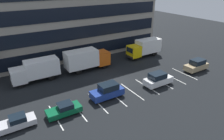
% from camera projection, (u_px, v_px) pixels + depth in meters
% --- Properties ---
extents(ground_plane, '(120.00, 120.00, 0.00)m').
position_uv_depth(ground_plane, '(119.00, 82.00, 31.72)').
color(ground_plane, black).
extents(office_building, '(35.07, 12.73, 18.00)m').
position_uv_depth(office_building, '(71.00, 10.00, 41.87)').
color(office_building, gray).
rests_on(office_building, ground_plane).
extents(lot_markings, '(22.54, 5.40, 0.01)m').
position_uv_depth(lot_markings, '(132.00, 91.00, 29.05)').
color(lot_markings, silver).
rests_on(lot_markings, ground_plane).
extents(box_truck_white, '(7.37, 2.44, 3.42)m').
position_uv_depth(box_truck_white, '(36.00, 70.00, 31.33)').
color(box_truck_white, white).
rests_on(box_truck_white, ground_plane).
extents(box_truck_yellow, '(7.54, 2.50, 3.50)m').
position_uv_depth(box_truck_yellow, '(145.00, 47.00, 41.51)').
color(box_truck_yellow, yellow).
rests_on(box_truck_yellow, ground_plane).
extents(box_truck_orange, '(8.07, 2.67, 3.74)m').
position_uv_depth(box_truck_orange, '(87.00, 59.00, 35.15)').
color(box_truck_orange, '#D85914').
rests_on(box_truck_orange, ground_plane).
extents(suv_navy, '(4.52, 1.92, 2.05)m').
position_uv_depth(suv_navy, '(107.00, 91.00, 27.20)').
color(suv_navy, navy).
rests_on(suv_navy, ground_plane).
extents(suv_white, '(4.50, 1.91, 2.04)m').
position_uv_depth(suv_white, '(158.00, 79.00, 30.42)').
color(suv_white, white).
rests_on(suv_white, ground_plane).
extents(sedan_forest, '(4.09, 1.71, 1.46)m').
position_uv_depth(sedan_forest, '(64.00, 109.00, 23.86)').
color(sedan_forest, '#0C5933').
rests_on(sedan_forest, ground_plane).
extents(sedan_silver, '(3.99, 1.67, 1.43)m').
position_uv_depth(sedan_silver, '(17.00, 122.00, 21.76)').
color(sedan_silver, silver).
rests_on(sedan_silver, ground_plane).
extents(suv_tan, '(4.48, 1.90, 2.03)m').
position_uv_depth(suv_tan, '(197.00, 65.00, 35.37)').
color(suv_tan, tan).
rests_on(suv_tan, ground_plane).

